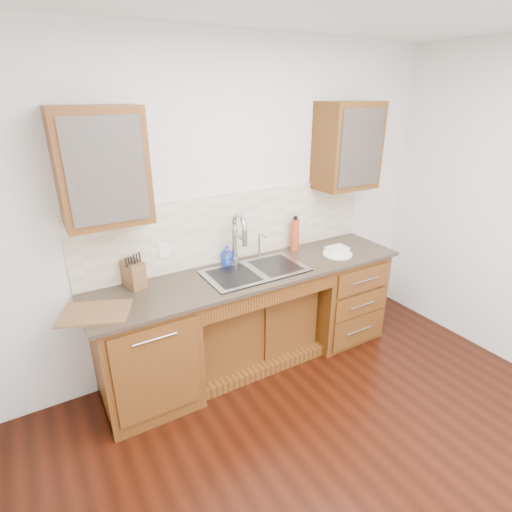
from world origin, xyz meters
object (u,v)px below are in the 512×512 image
soap_bottle (227,254)px  plate (338,254)px  cutting_board (95,313)px  water_bottle (295,235)px  knife_block (134,274)px

soap_bottle → plate: 1.00m
cutting_board → water_bottle: bearing=9.0°
water_bottle → plate: size_ratio=1.12×
knife_block → cutting_board: size_ratio=0.46×
water_bottle → knife_block: size_ratio=1.45×
water_bottle → cutting_board: 1.85m
water_bottle → soap_bottle: bearing=177.0°
water_bottle → knife_block: bearing=-179.7°
plate → cutting_board: (-2.08, 0.02, 0.00)m
water_bottle → plate: water_bottle is taller
soap_bottle → plate: (0.94, -0.34, -0.07)m
soap_bottle → water_bottle: water_bottle is taller
soap_bottle → knife_block: size_ratio=0.78×
soap_bottle → water_bottle: (0.68, -0.04, 0.07)m
plate → cutting_board: 2.08m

